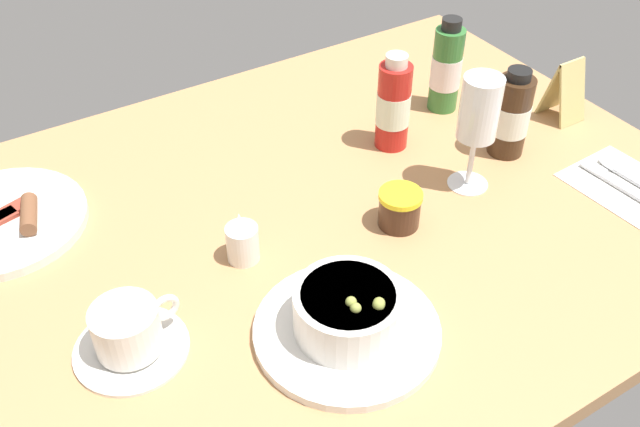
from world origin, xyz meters
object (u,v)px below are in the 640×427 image
Objects in this scene: menu_card at (566,89)px; jam_jar at (400,209)px; creamer_jug at (243,242)px; sauce_bottle_brown at (511,116)px; cutlery_setting at (633,189)px; wine_glass at (479,114)px; coffee_cup at (128,333)px; sauce_bottle_green at (446,69)px; sauce_bottle_red at (393,105)px; porridge_bowl at (347,317)px.

jam_jar is at bearing -168.66° from menu_card.
sauce_bottle_brown is at bearing -0.06° from creamer_jug.
cutlery_setting is 26.83cm from wine_glass.
wine_glass reaches higher than coffee_cup.
coffee_cup is 67.69cm from sauce_bottle_green.
menu_card is (28.85, -8.34, -1.98)cm from sauce_bottle_red.
menu_card is at bearing -16.13° from sauce_bottle_red.
wine_glass is 1.70× the size of menu_card.
coffee_cup is 2.21× the size of jam_jar.
sauce_bottle_red is at bearing 129.19° from cutlery_setting.
sauce_bottle_green is (13.98, 4.39, 0.21)cm from sauce_bottle_red.
porridge_bowl is at bearing -154.84° from wine_glass.
sauce_bottle_red is (49.76, 17.97, 4.19)cm from coffee_cup.
sauce_bottle_red is 1.09× the size of sauce_bottle_brown.
sauce_bottle_green reaches higher than menu_card.
sauce_bottle_red is (31.81, 10.97, 4.49)cm from creamer_jug.
porridge_bowl is 50.78cm from cutlery_setting.
wine_glass reaches higher than sauce_bottle_brown.
sauce_bottle_green is (63.74, 22.36, 4.40)cm from coffee_cup.
menu_card is (56.43, 20.70, 2.07)cm from porridge_bowl.
coffee_cup is 64.25cm from sauce_bottle_brown.
sauce_bottle_red is at bearing 103.64° from wine_glass.
cutlery_setting is (50.69, 0.70, -2.83)cm from porridge_bowl.
menu_card is at bearing 2.48° from creamer_jug.
menu_card reaches higher than porridge_bowl.
wine_glass is 22.08cm from sauce_bottle_green.
sauce_bottle_brown reaches higher than coffee_cup.
creamer_jug is 36.75cm from wine_glass.
wine_glass is (35.32, -3.47, 9.53)cm from creamer_jug.
cutlery_setting is at bearing -17.55° from creamer_jug.
sauce_bottle_red is (-23.11, 28.34, 6.88)cm from cutlery_setting.
coffee_cup reaches higher than creamer_jug.
porridge_bowl is 53.51cm from sauce_bottle_green.
sauce_bottle_brown is (14.02, -11.02, -0.58)cm from sauce_bottle_red.
coffee_cup is (-72.86, 10.37, 2.69)cm from cutlery_setting.
jam_jar is (-33.67, 12.10, 2.47)cm from cutlery_setting.
sauce_bottle_green is at bearing 40.06° from jam_jar.
creamer_jug is 21.90cm from jam_jar.
porridge_bowl reaches higher than creamer_jug.
sauce_bottle_green is at bearing 60.91° from wine_glass.
creamer_jug is at bearing -160.97° from sauce_bottle_red.
creamer_jug reaches higher than cutlery_setting.
sauce_bottle_brown is at bearing 6.22° from coffee_cup.
sauce_bottle_brown is (24.58, 5.22, 3.83)cm from jam_jar.
jam_jar is 0.38× the size of sauce_bottle_red.
jam_jar is (-14.07, -1.80, -9.45)cm from wine_glass.
menu_card is at bearing 13.53° from wine_glass.
sauce_bottle_green is 1.13× the size of sauce_bottle_brown.
porridge_bowl is 1.54× the size of sauce_bottle_brown.
cutlery_setting is at bearing -8.10° from coffee_cup.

